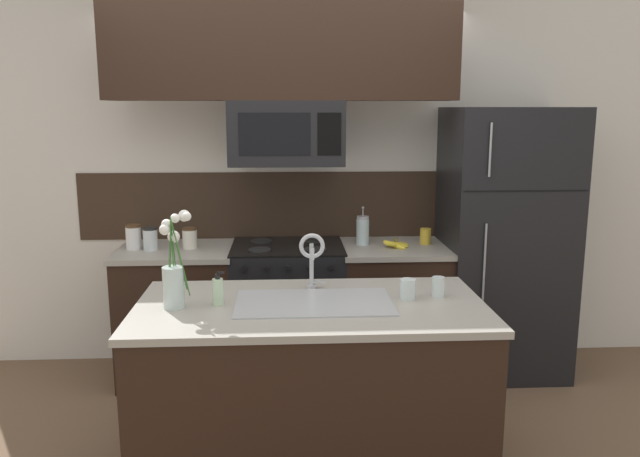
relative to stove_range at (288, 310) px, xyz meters
The scene contains 22 objects.
ground_plane 1.01m from the stove_range, 90.00° to the right, with size 10.00×10.00×0.00m, color brown.
rear_partition 0.97m from the stove_range, 51.72° to the left, with size 5.20×0.10×2.60m, color silver.
splash_band 0.76m from the stove_range, 90.00° to the left, with size 2.97×0.01×0.48m, color #332319.
back_counter_left 0.76m from the stove_range, behind, with size 0.78×0.65×0.91m.
back_counter_right 0.73m from the stove_range, ahead, with size 0.74×0.65×0.91m.
stove_range is the anchor object (origin of this frame).
microwave 1.22m from the stove_range, 89.84° to the right, with size 0.74×0.40×0.41m.
upper_cabinet_band 1.73m from the stove_range, 113.43° to the right, with size 2.22×0.34×0.60m, color black.
refrigerator 1.57m from the stove_range, ahead, with size 0.83×0.74×1.85m.
storage_jar_tall 1.16m from the stove_range, behind, with size 0.10×0.10×0.17m.
storage_jar_medium 1.05m from the stove_range, behind, with size 0.09×0.09×0.15m.
storage_jar_short 0.84m from the stove_range, behind, with size 0.10×0.10×0.14m.
banana_bunch 0.87m from the stove_range, ahead, with size 0.19×0.13×0.08m.
french_press 0.76m from the stove_range, ahead, with size 0.09×0.09×0.27m.
coffee_tin 1.09m from the stove_range, ahead, with size 0.08×0.08×0.11m, color gold.
island_counter 1.25m from the stove_range, 85.12° to the right, with size 1.70×0.88×0.91m.
kitchen_sink 1.31m from the stove_range, 84.44° to the right, with size 0.76×0.44×0.16m.
sink_faucet 1.22m from the stove_range, 83.23° to the right, with size 0.14×0.14×0.31m.
dish_soap_bottle 1.39m from the stove_range, 105.21° to the right, with size 0.06×0.05×0.16m.
drinking_glass 1.43m from the stove_range, 63.82° to the right, with size 0.08×0.08×0.10m.
spare_glass 1.48m from the stove_range, 57.34° to the right, with size 0.06×0.06×0.10m.
flower_vase 1.51m from the stove_range, 112.98° to the right, with size 0.15×0.16×0.46m.
Camera 1 is at (-0.01, -3.25, 1.84)m, focal length 35.00 mm.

